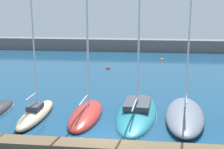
{
  "coord_description": "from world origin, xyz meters",
  "views": [
    {
      "loc": [
        2.39,
        -19.88,
        9.51
      ],
      "look_at": [
        -0.57,
        6.48,
        3.19
      ],
      "focal_mm": 48.71,
      "sensor_mm": 36.0,
      "label": 1
    }
  ],
  "objects": [
    {
      "name": "sailboat_red_fourth",
      "position": [
        -2.51,
        4.06,
        0.29
      ],
      "size": [
        2.72,
        7.57,
        15.17
      ],
      "rotation": [
        0.0,
        0.0,
        1.53
      ],
      "color": "#B72D28",
      "rests_on": "ground_plane"
    },
    {
      "name": "sailboat_teal_fifth",
      "position": [
        1.78,
        5.12,
        0.27
      ],
      "size": [
        4.2,
        10.66,
        21.44
      ],
      "rotation": [
        0.0,
        0.0,
        1.5
      ],
      "color": "#19707F",
      "rests_on": "ground_plane"
    },
    {
      "name": "sailboat_sand_third",
      "position": [
        -6.71,
        3.44,
        0.35
      ],
      "size": [
        1.94,
        7.15,
        11.32
      ],
      "rotation": [
        0.0,
        0.0,
        1.55
      ],
      "color": "beige",
      "rests_on": "ground_plane"
    },
    {
      "name": "dock_pier",
      "position": [
        0.0,
        -1.75,
        0.25
      ],
      "size": [
        34.25,
        1.41,
        0.5
      ],
      "primitive_type": "cube",
      "color": "brown",
      "rests_on": "ground_plane"
    },
    {
      "name": "sailboat_slate_sixth",
      "position": [
        5.77,
        4.49,
        0.41
      ],
      "size": [
        4.07,
        9.51,
        17.66
      ],
      "rotation": [
        0.0,
        0.0,
        1.47
      ],
      "color": "slate",
      "rests_on": "ground_plane"
    },
    {
      "name": "breakwater_seawall",
      "position": [
        0.0,
        41.63,
        1.13
      ],
      "size": [
        108.0,
        2.81,
        2.26
      ],
      "primitive_type": "cube",
      "color": "slate",
      "rests_on": "ground_plane"
    },
    {
      "name": "ground_plane",
      "position": [
        0.0,
        0.0,
        0.0
      ],
      "size": [
        120.0,
        120.0,
        0.0
      ],
      "primitive_type": "plane",
      "color": "navy"
    },
    {
      "name": "mooring_buoy_orange",
      "position": [
        5.16,
        31.17,
        0.0
      ],
      "size": [
        0.67,
        0.67,
        0.67
      ],
      "primitive_type": "sphere",
      "color": "orange",
      "rests_on": "ground_plane"
    },
    {
      "name": "mooring_buoy_red",
      "position": [
        -3.02,
        23.31,
        0.0
      ],
      "size": [
        0.64,
        0.64,
        0.64
      ],
      "primitive_type": "sphere",
      "color": "red",
      "rests_on": "ground_plane"
    }
  ]
}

